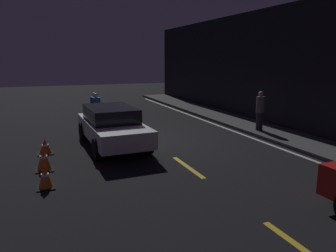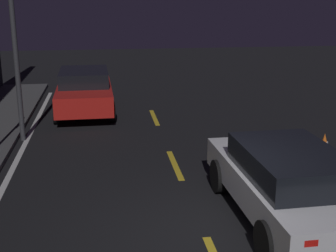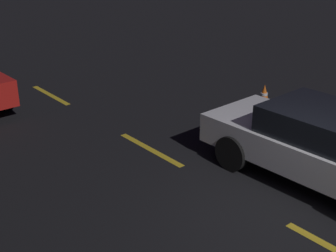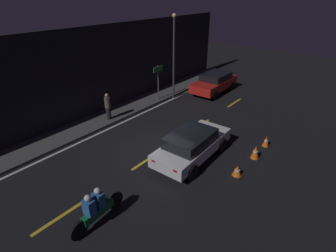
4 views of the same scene
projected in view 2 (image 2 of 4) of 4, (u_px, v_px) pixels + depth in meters
ground_plane at (206, 237)px, 7.90m from camera, size 56.00×56.00×0.00m
lane_dash_d at (175, 165)px, 11.24m from camera, size 2.00×0.14×0.01m
lane_dash_e at (154, 117)px, 15.52m from camera, size 2.00×0.14×0.01m
sedan_white at (286, 181)px, 8.31m from camera, size 4.41×1.97×1.40m
taxi_red at (85, 90)px, 16.01m from camera, size 4.34×2.00×1.45m
traffic_cone_far at (324, 145)px, 11.82m from camera, size 0.43×0.43×0.58m
street_lamp at (13, 23)px, 12.25m from camera, size 0.28×0.28×5.76m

